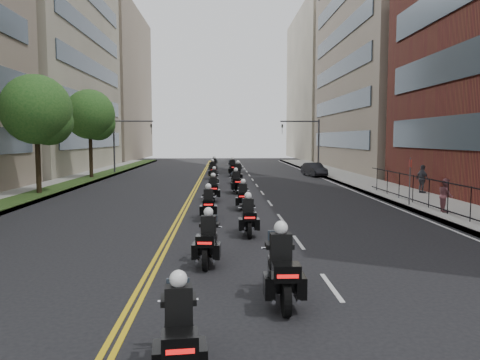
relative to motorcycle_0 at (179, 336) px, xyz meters
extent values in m
cube|color=gray|center=(12.16, 24.20, -0.57)|extent=(4.00, 90.00, 0.15)
cube|color=gray|center=(-11.84, 24.20, -0.57)|extent=(4.00, 90.00, 0.15)
cube|color=#203A15|center=(-11.04, 24.20, -0.48)|extent=(2.00, 90.00, 0.04)
cube|color=gray|center=(21.66, 47.20, 14.35)|extent=(15.00, 28.00, 30.00)
cube|color=#333F4C|center=(14.11, 47.20, 2.85)|extent=(0.12, 24.08, 1.80)
cube|color=#333F4C|center=(14.11, 47.20, 6.85)|extent=(0.12, 24.08, 1.80)
cube|color=#333F4C|center=(14.11, 47.20, 10.85)|extent=(0.12, 24.08, 1.80)
cube|color=#333F4C|center=(14.11, 47.20, 14.85)|extent=(0.12, 24.08, 1.80)
cube|color=gray|center=(21.66, 77.20, 12.35)|extent=(15.00, 28.00, 26.00)
cube|color=gray|center=(-21.84, 47.20, 16.35)|extent=(16.00, 28.00, 34.00)
cube|color=#333F4C|center=(-13.79, 47.20, 2.85)|extent=(0.12, 24.08, 1.80)
cube|color=#333F4C|center=(-13.79, 47.20, 6.85)|extent=(0.12, 24.08, 1.80)
cube|color=#333F4C|center=(-13.79, 47.20, 10.85)|extent=(0.12, 24.08, 1.80)
cube|color=#333F4C|center=(-13.79, 47.20, 14.85)|extent=(0.12, 24.08, 1.80)
cube|color=gray|center=(-21.84, 77.20, 12.35)|extent=(16.00, 28.00, 26.00)
cylinder|color=#302315|center=(-11.04, 23.20, 1.91)|extent=(0.32, 0.32, 5.11)
sphere|color=#1A4F1B|center=(-11.04, 23.20, 4.83)|extent=(4.40, 4.40, 4.40)
sphere|color=#1A4F1B|center=(-10.44, 23.60, 4.10)|extent=(3.08, 3.08, 3.08)
cylinder|color=#302315|center=(-11.04, 35.20, 2.05)|extent=(0.32, 0.32, 5.39)
sphere|color=#1A4F1B|center=(-11.04, 35.20, 5.13)|extent=(4.40, 4.40, 4.40)
sphere|color=#1A4F1B|center=(-10.44, 35.60, 4.36)|extent=(3.08, 3.08, 3.08)
cylinder|color=#3F3F44|center=(10.66, 41.20, 2.15)|extent=(0.18, 0.18, 5.60)
cylinder|color=#3F3F44|center=(8.66, 41.20, 4.75)|extent=(4.00, 0.14, 0.14)
imported|color=black|center=(6.86, 41.20, 3.95)|extent=(0.16, 0.20, 1.00)
cylinder|color=#3F3F44|center=(-10.34, 41.20, 2.15)|extent=(0.18, 0.18, 5.60)
cylinder|color=#3F3F44|center=(-8.34, 41.20, 4.75)|extent=(4.00, 0.14, 0.14)
imported|color=black|center=(-6.54, 41.20, 3.95)|extent=(0.16, 0.20, 1.00)
cylinder|color=black|center=(-0.09, 0.85, -0.32)|extent=(0.21, 0.67, 0.66)
cube|color=black|center=(-0.01, 0.08, -0.04)|extent=(0.55, 1.35, 0.39)
cube|color=silver|center=(-0.01, 0.13, -0.27)|extent=(0.43, 0.57, 0.29)
cube|color=black|center=(0.08, -0.70, 0.19)|extent=(0.55, 0.46, 0.31)
cube|color=red|center=(0.10, -0.90, 0.17)|extent=(0.39, 0.07, 0.07)
cube|color=black|center=(-0.01, 0.13, 0.44)|extent=(0.46, 0.32, 0.60)
sphere|color=white|center=(-0.02, 0.14, 0.85)|extent=(0.28, 0.28, 0.28)
cylinder|color=black|center=(1.98, 2.36, -0.28)|extent=(0.15, 0.74, 0.74)
cylinder|color=black|center=(1.98, 4.10, -0.28)|extent=(0.15, 0.74, 0.74)
cube|color=black|center=(1.98, 3.23, 0.03)|extent=(0.46, 1.47, 0.44)
cube|color=silver|center=(1.98, 3.29, -0.22)|extent=(0.41, 0.60, 0.33)
cube|color=black|center=(1.98, 2.36, 0.29)|extent=(0.57, 0.46, 0.35)
cube|color=red|center=(1.98, 2.13, 0.27)|extent=(0.44, 0.03, 0.08)
cube|color=black|center=(1.98, 3.29, 0.57)|extent=(0.48, 0.31, 0.67)
sphere|color=white|center=(1.98, 3.30, 1.03)|extent=(0.32, 0.32, 0.32)
cylinder|color=black|center=(0.20, 5.76, -0.31)|extent=(0.19, 0.68, 0.67)
cylinder|color=black|center=(0.32, 7.33, -0.31)|extent=(0.19, 0.68, 0.67)
cube|color=black|center=(0.26, 6.55, -0.04)|extent=(0.51, 1.36, 0.39)
cube|color=silver|center=(0.26, 6.59, -0.26)|extent=(0.41, 0.57, 0.30)
cube|color=black|center=(0.20, 5.76, 0.20)|extent=(0.54, 0.45, 0.32)
cube|color=red|center=(0.18, 5.55, 0.18)|extent=(0.40, 0.06, 0.07)
cube|color=black|center=(0.26, 6.59, 0.45)|extent=(0.45, 0.31, 0.61)
sphere|color=white|center=(0.26, 6.60, 0.87)|extent=(0.29, 0.29, 0.29)
cylinder|color=black|center=(1.66, 9.87, -0.32)|extent=(0.14, 0.66, 0.66)
cylinder|color=black|center=(1.64, 11.41, -0.32)|extent=(0.14, 0.66, 0.66)
cube|color=black|center=(1.65, 10.64, -0.05)|extent=(0.42, 1.31, 0.39)
cube|color=silver|center=(1.65, 10.69, -0.27)|extent=(0.37, 0.53, 0.29)
cube|color=black|center=(1.66, 9.87, 0.18)|extent=(0.51, 0.41, 0.31)
cube|color=red|center=(1.66, 9.67, 0.16)|extent=(0.39, 0.03, 0.07)
cube|color=black|center=(1.65, 10.69, 0.43)|extent=(0.43, 0.27, 0.60)
sphere|color=white|center=(1.65, 10.70, 0.84)|extent=(0.28, 0.28, 0.28)
cylinder|color=black|center=(0.06, 13.28, -0.32)|extent=(0.15, 0.66, 0.66)
cylinder|color=black|center=(0.01, 14.82, -0.32)|extent=(0.15, 0.66, 0.66)
cube|color=black|center=(0.04, 14.05, -0.05)|extent=(0.44, 1.31, 0.39)
cube|color=silver|center=(0.03, 14.10, -0.27)|extent=(0.38, 0.54, 0.29)
cube|color=black|center=(0.06, 13.28, 0.18)|extent=(0.51, 0.42, 0.31)
cube|color=red|center=(0.06, 13.07, 0.16)|extent=(0.39, 0.04, 0.07)
cube|color=black|center=(0.03, 14.10, 0.43)|extent=(0.43, 0.28, 0.60)
sphere|color=white|center=(0.03, 14.11, 0.84)|extent=(0.28, 0.28, 0.28)
cylinder|color=black|center=(1.70, 16.24, -0.33)|extent=(0.17, 0.64, 0.64)
cylinder|color=black|center=(1.78, 17.74, -0.33)|extent=(0.17, 0.64, 0.64)
cube|color=black|center=(1.74, 16.99, -0.07)|extent=(0.46, 1.29, 0.37)
cube|color=silver|center=(1.74, 17.03, -0.28)|extent=(0.38, 0.53, 0.28)
cube|color=black|center=(1.70, 16.24, 0.16)|extent=(0.51, 0.42, 0.30)
cube|color=red|center=(1.69, 16.04, 0.14)|extent=(0.38, 0.05, 0.07)
cube|color=black|center=(1.74, 17.03, 0.40)|extent=(0.43, 0.28, 0.58)
sphere|color=white|center=(1.75, 17.04, 0.80)|extent=(0.27, 0.27, 0.27)
cylinder|color=black|center=(0.17, 19.60, -0.32)|extent=(0.16, 0.67, 0.66)
cylinder|color=black|center=(0.12, 21.16, -0.32)|extent=(0.16, 0.67, 0.66)
cube|color=black|center=(0.14, 20.38, -0.04)|extent=(0.45, 1.33, 0.39)
cube|color=silver|center=(0.14, 20.43, -0.27)|extent=(0.39, 0.55, 0.29)
cube|color=black|center=(0.17, 19.60, 0.19)|extent=(0.52, 0.43, 0.31)
cube|color=red|center=(0.17, 19.39, 0.17)|extent=(0.39, 0.04, 0.07)
cube|color=black|center=(0.14, 20.43, 0.45)|extent=(0.44, 0.29, 0.61)
sphere|color=white|center=(0.14, 20.44, 0.86)|extent=(0.28, 0.28, 0.28)
cylinder|color=black|center=(1.68, 23.33, -0.30)|extent=(0.22, 0.70, 0.69)
cylinder|color=black|center=(1.49, 24.95, -0.30)|extent=(0.22, 0.70, 0.69)
cube|color=black|center=(1.59, 24.14, -0.02)|extent=(0.59, 1.41, 0.41)
cube|color=silver|center=(1.58, 24.19, -0.25)|extent=(0.45, 0.60, 0.30)
cube|color=black|center=(1.68, 23.33, 0.23)|extent=(0.57, 0.49, 0.33)
cube|color=red|center=(1.71, 23.12, 0.21)|extent=(0.41, 0.08, 0.07)
cube|color=black|center=(1.58, 24.19, 0.49)|extent=(0.48, 0.34, 0.63)
sphere|color=white|center=(1.58, 24.20, 0.92)|extent=(0.29, 0.29, 0.29)
cylinder|color=black|center=(0.04, 27.18, -0.33)|extent=(0.15, 0.63, 0.63)
cylinder|color=black|center=(0.09, 28.67, -0.33)|extent=(0.15, 0.63, 0.63)
cube|color=black|center=(0.06, 27.92, -0.07)|extent=(0.43, 1.27, 0.37)
cube|color=silver|center=(0.06, 27.97, -0.29)|extent=(0.37, 0.52, 0.28)
cube|color=black|center=(0.04, 27.18, 0.15)|extent=(0.50, 0.41, 0.30)
cube|color=red|center=(0.03, 26.99, 0.13)|extent=(0.37, 0.04, 0.06)
cube|color=black|center=(0.06, 27.97, 0.39)|extent=(0.42, 0.27, 0.58)
sphere|color=white|center=(0.06, 27.98, 0.78)|extent=(0.27, 0.27, 0.27)
cylinder|color=black|center=(1.83, 30.11, -0.27)|extent=(0.25, 0.77, 0.76)
cylinder|color=black|center=(2.06, 31.87, -0.27)|extent=(0.25, 0.77, 0.76)
cube|color=black|center=(1.95, 30.99, 0.04)|extent=(0.65, 1.55, 0.45)
cube|color=silver|center=(1.95, 31.05, -0.21)|extent=(0.50, 0.66, 0.33)
cube|color=black|center=(1.83, 30.11, 0.31)|extent=(0.63, 0.54, 0.36)
cube|color=red|center=(1.81, 29.87, 0.29)|extent=(0.45, 0.09, 0.08)
cube|color=black|center=(1.95, 31.05, 0.60)|extent=(0.53, 0.37, 0.69)
sphere|color=white|center=(1.95, 31.06, 1.07)|extent=(0.32, 0.32, 0.32)
cylinder|color=black|center=(-0.12, 34.12, -0.28)|extent=(0.23, 0.75, 0.74)
cylinder|color=black|center=(-0.30, 35.84, -0.28)|extent=(0.23, 0.75, 0.74)
cube|color=black|center=(-0.21, 34.98, 0.02)|extent=(0.61, 1.50, 0.43)
cube|color=silver|center=(-0.22, 35.03, -0.23)|extent=(0.47, 0.64, 0.32)
cube|color=black|center=(-0.12, 34.12, 0.28)|extent=(0.61, 0.51, 0.35)
cube|color=red|center=(-0.10, 33.89, 0.26)|extent=(0.43, 0.08, 0.08)
cube|color=black|center=(-0.22, 35.03, 0.56)|extent=(0.51, 0.35, 0.67)
sphere|color=white|center=(-0.22, 35.04, 1.02)|extent=(0.31, 0.31, 0.31)
cylinder|color=black|center=(1.75, 37.13, -0.27)|extent=(0.25, 0.77, 0.75)
cylinder|color=black|center=(1.53, 38.89, -0.27)|extent=(0.25, 0.77, 0.75)
cube|color=black|center=(1.64, 38.01, 0.04)|extent=(0.65, 1.54, 0.44)
cube|color=silver|center=(1.64, 38.06, -0.22)|extent=(0.49, 0.66, 0.33)
cube|color=black|center=(1.75, 37.13, 0.31)|extent=(0.63, 0.53, 0.35)
cube|color=red|center=(1.78, 36.90, 0.28)|extent=(0.44, 0.09, 0.08)
cube|color=black|center=(1.64, 38.06, 0.59)|extent=(0.52, 0.37, 0.69)
sphere|color=white|center=(1.63, 38.07, 1.06)|extent=(0.32, 0.32, 0.32)
cylinder|color=black|center=(-0.30, 40.77, -0.28)|extent=(0.24, 0.75, 0.74)
cylinder|color=black|center=(-0.08, 42.49, -0.28)|extent=(0.24, 0.75, 0.74)
cube|color=black|center=(-0.19, 41.63, 0.02)|extent=(0.64, 1.51, 0.43)
cube|color=silver|center=(-0.18, 41.69, -0.23)|extent=(0.48, 0.64, 0.32)
cube|color=black|center=(-0.30, 40.77, 0.28)|extent=(0.62, 0.52, 0.35)
cube|color=red|center=(-0.33, 40.55, 0.26)|extent=(0.43, 0.09, 0.08)
cube|color=black|center=(-0.18, 41.69, 0.56)|extent=(0.51, 0.36, 0.67)
sphere|color=white|center=(-0.18, 41.70, 1.02)|extent=(0.31, 0.31, 0.31)
imported|color=black|center=(9.56, 37.85, 0.00)|extent=(2.02, 4.12, 1.30)
imported|color=#84484F|center=(11.36, 14.85, 0.31)|extent=(0.73, 0.87, 1.61)
imported|color=#414149|center=(13.54, 22.51, 0.41)|extent=(0.71, 1.14, 1.81)
camera|label=1|loc=(0.67, -6.96, 3.02)|focal=35.00mm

